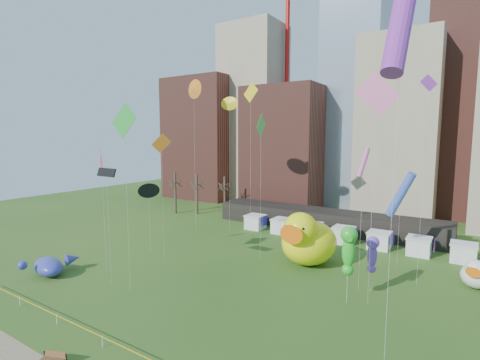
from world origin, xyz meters
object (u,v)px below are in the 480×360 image
Objects in this scene: seahorse_purple at (372,251)px; small_duck at (477,274)px; park_bench at (54,358)px; big_duck at (307,240)px; seahorse_green at (348,247)px; whale_inflatable at (50,266)px.

small_duck is at bearing 23.78° from seahorse_purple.
park_bench is (-15.37, -23.96, -3.69)m from seahorse_purple.
big_duck is 10.58m from seahorse_green.
whale_inflatable is at bearing -137.06° from big_duck.
seahorse_green is at bearing -122.98° from small_duck.
seahorse_purple is at bearing -131.91° from small_duck.
whale_inflatable is (-30.31, -11.18, -4.44)m from seahorse_green.
whale_inflatable is (-23.24, -18.71, -2.11)m from big_duck.
big_duck is 17.67m from small_duck.
big_duck is 1.58× the size of seahorse_purple.
small_duck is at bearing 28.63° from seahorse_green.
whale_inflatable is at bearing -140.62° from small_duck.
seahorse_green is 1.29× the size of seahorse_purple.
whale_inflatable is at bearing -176.96° from seahorse_green.
big_duck is 1.41× the size of whale_inflatable.
seahorse_green is at bearing 34.09° from whale_inflatable.
seahorse_purple is at bearing -19.65° from big_duck.
seahorse_green is 32.61m from whale_inflatable.
seahorse_purple is 28.71m from park_bench.
park_bench is at bearing -100.10° from big_duck.
big_duck is at bearing 143.10° from seahorse_purple.
big_duck is 9.21m from seahorse_purple.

